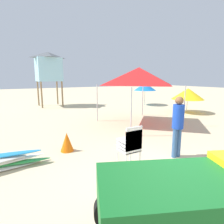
{
  "coord_description": "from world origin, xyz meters",
  "views": [
    {
      "loc": [
        -2.95,
        -2.34,
        2.31
      ],
      "look_at": [
        0.42,
        3.47,
        1.07
      ],
      "focal_mm": 30.32,
      "sensor_mm": 36.0,
      "label": 1
    }
  ],
  "objects": [
    {
      "name": "utility_cart",
      "position": [
        -0.91,
        -1.05,
        0.78
      ],
      "size": [
        2.81,
        2.13,
        1.5
      ],
      "color": "#146023",
      "rests_on": "ground"
    },
    {
      "name": "beach_umbrella_mid",
      "position": [
        7.51,
        5.85,
        1.25
      ],
      "size": [
        2.05,
        2.05,
        1.61
      ],
      "color": "beige",
      "rests_on": "ground"
    },
    {
      "name": "lifeguard_tower",
      "position": [
        0.36,
        13.37,
        3.12
      ],
      "size": [
        1.98,
        1.98,
        4.24
      ],
      "color": "olive",
      "rests_on": "ground"
    },
    {
      "name": "ground",
      "position": [
        0.0,
        0.0,
        0.0
      ],
      "size": [
        80.0,
        80.0,
        0.0
      ],
      "primitive_type": "plane",
      "color": "beige"
    },
    {
      "name": "stacked_plastic_chairs",
      "position": [
        -0.23,
        1.38,
        0.65
      ],
      "size": [
        0.48,
        0.48,
        1.11
      ],
      "color": "white",
      "rests_on": "ground"
    },
    {
      "name": "beach_umbrella_far",
      "position": [
        7.37,
        9.99,
        1.54
      ],
      "size": [
        1.83,
        1.83,
        1.86
      ],
      "color": "beige",
      "rests_on": "ground"
    },
    {
      "name": "lifeguard_near_center",
      "position": [
        1.31,
        1.26,
        1.03
      ],
      "size": [
        0.32,
        0.32,
        1.79
      ],
      "color": "#33598C",
      "rests_on": "ground"
    },
    {
      "name": "popup_canopy",
      "position": [
        2.86,
        5.09,
        2.36
      ],
      "size": [
        3.11,
        3.11,
        2.78
      ],
      "color": "#B2B2B7",
      "rests_on": "ground"
    },
    {
      "name": "traffic_cone_near",
      "position": [
        -1.33,
        3.29,
        0.3
      ],
      "size": [
        0.42,
        0.42,
        0.6
      ],
      "primitive_type": "cone",
      "color": "orange",
      "rests_on": "ground"
    }
  ]
}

